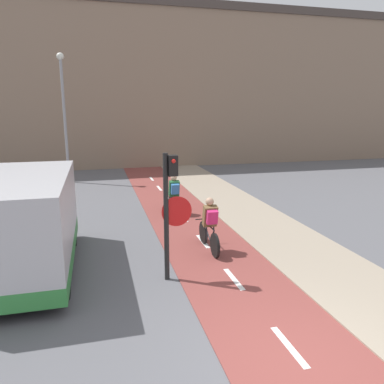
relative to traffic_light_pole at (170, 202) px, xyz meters
name	(u,v)px	position (x,y,z in m)	size (l,w,h in m)	color
ground_plane	(306,368)	(1.35, -3.41, -1.78)	(120.00, 120.00, 0.00)	#5B5B60
bike_lane	(305,367)	(1.35, -3.40, -1.77)	(2.39, 60.00, 0.02)	brown
building_row_background	(135,87)	(1.35, 18.65, 3.35)	(60.00, 5.20, 10.22)	#89705B
traffic_light_pole	(170,202)	(0.00, 0.00, 0.00)	(0.67, 0.25, 2.85)	black
street_lamp_far	(64,104)	(-2.90, 12.37, 2.15)	(0.36, 0.36, 6.37)	gray
cyclist_near	(210,226)	(1.34, 1.41, -1.07)	(0.46, 1.71, 1.47)	black
cyclist_far	(174,195)	(1.15, 5.16, -1.08)	(0.46, 1.62, 1.44)	black
van	(24,226)	(-3.18, 1.20, -0.65)	(2.09, 4.71, 2.28)	#B7B7BC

